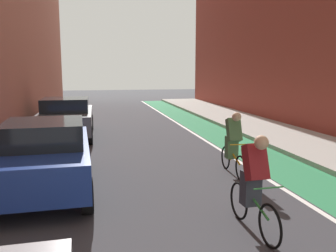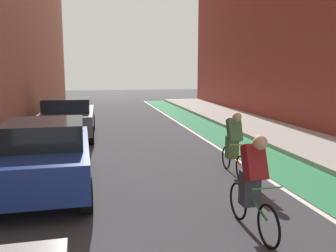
{
  "view_description": "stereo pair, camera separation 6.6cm",
  "coord_description": "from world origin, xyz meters",
  "px_view_note": "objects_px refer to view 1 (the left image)",
  "views": [
    {
      "loc": [
        -1.82,
        1.62,
        2.56
      ],
      "look_at": [
        -0.26,
        9.04,
        1.38
      ],
      "focal_mm": 38.15,
      "sensor_mm": 36.0,
      "label": 1
    },
    {
      "loc": [
        -1.75,
        1.61,
        2.56
      ],
      "look_at": [
        -0.26,
        9.04,
        1.38
      ],
      "focal_mm": 38.15,
      "sensor_mm": 36.0,
      "label": 2
    }
  ],
  "objects_px": {
    "parked_sedan_blue": "(46,155)",
    "parked_sedan_gray": "(66,117)",
    "cyclist_trailing": "(233,141)",
    "cyclist_mid": "(254,180)"
  },
  "relations": [
    {
      "from": "parked_sedan_blue",
      "to": "parked_sedan_gray",
      "type": "distance_m",
      "value": 6.33
    },
    {
      "from": "parked_sedan_blue",
      "to": "cyclist_trailing",
      "type": "xyz_separation_m",
      "value": [
        4.37,
        0.29,
        0.06
      ]
    },
    {
      "from": "cyclist_mid",
      "to": "cyclist_trailing",
      "type": "xyz_separation_m",
      "value": [
        0.9,
        3.08,
        -0.01
      ]
    },
    {
      "from": "parked_sedan_gray",
      "to": "cyclist_trailing",
      "type": "height_order",
      "value": "cyclist_trailing"
    },
    {
      "from": "parked_sedan_gray",
      "to": "cyclist_mid",
      "type": "relative_size",
      "value": 2.6
    },
    {
      "from": "cyclist_trailing",
      "to": "parked_sedan_gray",
      "type": "bearing_deg",
      "value": 125.9
    },
    {
      "from": "parked_sedan_gray",
      "to": "cyclist_mid",
      "type": "distance_m",
      "value": 9.76
    },
    {
      "from": "parked_sedan_gray",
      "to": "cyclist_trailing",
      "type": "distance_m",
      "value": 7.46
    },
    {
      "from": "cyclist_trailing",
      "to": "parked_sedan_blue",
      "type": "bearing_deg",
      "value": -176.22
    },
    {
      "from": "parked_sedan_blue",
      "to": "parked_sedan_gray",
      "type": "relative_size",
      "value": 0.97
    }
  ]
}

